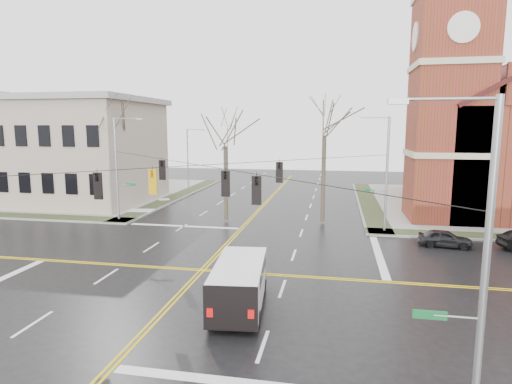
% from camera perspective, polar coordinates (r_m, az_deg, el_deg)
% --- Properties ---
extents(ground, '(120.00, 120.00, 0.00)m').
position_cam_1_polar(ground, '(25.76, -7.18, -10.30)').
color(ground, black).
rests_on(ground, ground).
extents(sidewalks, '(80.00, 80.00, 0.17)m').
position_cam_1_polar(sidewalks, '(25.73, -7.18, -10.14)').
color(sidewalks, gray).
rests_on(sidewalks, ground).
extents(road_markings, '(100.00, 100.00, 0.01)m').
position_cam_1_polar(road_markings, '(25.75, -7.18, -10.29)').
color(road_markings, gold).
rests_on(road_markings, ground).
extents(church, '(24.28, 27.48, 27.50)m').
position_cam_1_polar(church, '(50.92, 30.70, 7.59)').
color(church, brown).
rests_on(church, ground).
extents(civic_building_a, '(18.00, 14.00, 11.00)m').
position_cam_1_polar(civic_building_a, '(52.40, -23.81, 4.84)').
color(civic_building_a, tan).
rests_on(civic_building_a, ground).
extents(signal_pole_ne, '(2.75, 0.22, 9.00)m').
position_cam_1_polar(signal_pole_ne, '(35.01, 16.77, 2.75)').
color(signal_pole_ne, gray).
rests_on(signal_pole_ne, ground).
extents(signal_pole_nw, '(2.75, 0.22, 9.00)m').
position_cam_1_polar(signal_pole_nw, '(39.62, -17.90, 3.35)').
color(signal_pole_nw, gray).
rests_on(signal_pole_nw, ground).
extents(signal_pole_se, '(2.75, 0.22, 9.00)m').
position_cam_1_polar(signal_pole_se, '(12.70, 27.60, -7.89)').
color(signal_pole_se, gray).
rests_on(signal_pole_se, ground).
extents(span_wires, '(23.02, 23.02, 0.03)m').
position_cam_1_polar(span_wires, '(24.46, -7.45, 3.57)').
color(span_wires, black).
rests_on(span_wires, ground).
extents(traffic_signals, '(8.21, 8.26, 1.30)m').
position_cam_1_polar(traffic_signals, '(23.91, -7.91, 1.64)').
color(traffic_signals, black).
rests_on(traffic_signals, ground).
extents(streetlight_north_a, '(2.30, 0.20, 8.00)m').
position_cam_1_polar(streetlight_north_a, '(54.44, -8.95, 4.51)').
color(streetlight_north_a, gray).
rests_on(streetlight_north_a, ground).
extents(streetlight_north_b, '(2.30, 0.20, 8.00)m').
position_cam_1_polar(streetlight_north_b, '(73.55, -3.71, 5.66)').
color(streetlight_north_b, gray).
rests_on(streetlight_north_b, ground).
extents(cargo_van, '(2.77, 5.87, 2.16)m').
position_cam_1_polar(cargo_van, '(20.33, -2.17, -11.69)').
color(cargo_van, silver).
rests_on(cargo_van, ground).
extents(parked_car_a, '(3.71, 1.83, 1.21)m').
position_cam_1_polar(parked_car_a, '(32.94, 23.86, -5.66)').
color(parked_car_a, black).
rests_on(parked_car_a, ground).
extents(tree_nw_far, '(4.00, 4.00, 11.97)m').
position_cam_1_polar(tree_nw_far, '(42.64, -18.85, 8.65)').
color(tree_nw_far, '#3B3226').
rests_on(tree_nw_far, ground).
extents(tree_nw_near, '(4.00, 4.00, 9.77)m').
position_cam_1_polar(tree_nw_near, '(37.21, -4.10, 6.74)').
color(tree_nw_near, '#3B3226').
rests_on(tree_nw_near, ground).
extents(tree_ne, '(4.00, 4.00, 11.23)m').
position_cam_1_polar(tree_ne, '(36.95, 9.13, 8.25)').
color(tree_ne, '#3B3226').
rests_on(tree_ne, ground).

